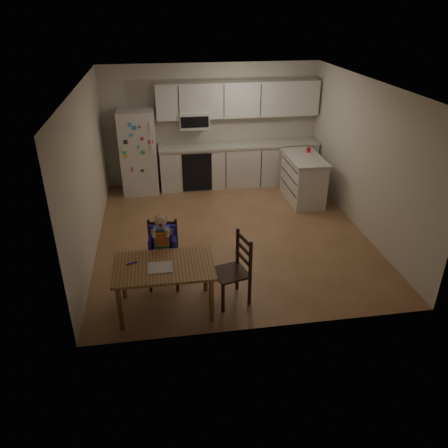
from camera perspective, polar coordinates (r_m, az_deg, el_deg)
room at (r=7.52m, az=0.39°, el=9.03°), size 4.52×5.01×2.51m
refrigerator at (r=9.15m, az=-11.09°, el=9.24°), size 0.72×0.70×1.70m
kitchen_run at (r=9.37m, az=1.71°, el=10.33°), size 3.37×0.62×2.15m
kitchen_island at (r=8.80m, az=10.30°, el=5.87°), size 0.64×1.23×0.91m
red_cup at (r=8.92m, az=11.00°, el=9.49°), size 0.08×0.08×0.10m
dining_table at (r=5.53m, az=-7.84°, el=-6.14°), size 1.25×0.80×0.67m
napkin at (r=5.43m, az=-8.35°, el=-5.64°), size 0.30×0.26×0.01m
toddler_spoon at (r=5.57m, az=-12.06°, el=-5.07°), size 0.12×0.06×0.02m
chair_booster at (r=6.02m, az=-8.04°, el=-2.32°), size 0.44×0.44×1.09m
chair_side at (r=5.69m, az=1.71°, el=-5.33°), size 0.51×0.51×0.95m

